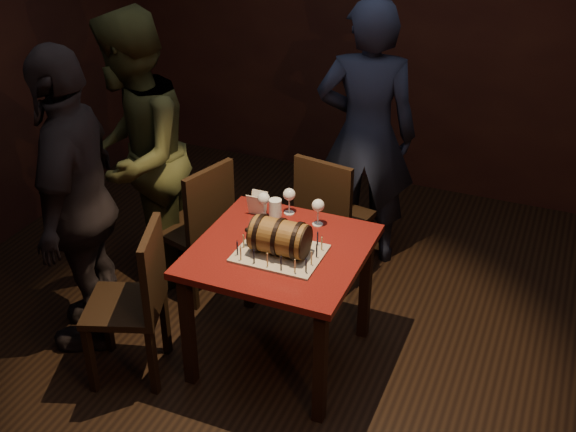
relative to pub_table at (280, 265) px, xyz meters
The scene contains 16 objects.
room_shell 0.77m from the pub_table, 21.22° to the right, with size 5.04×5.04×2.80m.
pub_table is the anchor object (origin of this frame).
cake_board 0.13m from the pub_table, 68.55° to the right, with size 0.45×0.35×0.01m, color #A79B87.
barrel_cake 0.23m from the pub_table, 69.03° to the right, with size 0.35×0.21×0.21m.
birthday_candles 0.17m from the pub_table, 68.55° to the right, with size 0.40×0.30×0.09m.
wine_glass_left 0.41m from the pub_table, 129.26° to the left, with size 0.07×0.07×0.16m.
wine_glass_mid 0.44m from the pub_table, 105.31° to the left, with size 0.07×0.07×0.16m.
wine_glass_right 0.39m from the pub_table, 72.01° to the left, with size 0.07×0.07×0.16m.
pint_of_ale 0.32m from the pub_table, 119.17° to the left, with size 0.07×0.07×0.15m.
menu_card 0.43m from the pub_table, 132.85° to the left, with size 0.10×0.05×0.13m, color white, non-canonical shape.
chair_back 0.84m from the pub_table, 90.72° to the left, with size 0.46×0.46×0.93m.
chair_left_rear 0.84m from the pub_table, 150.97° to the left, with size 0.50×0.50×0.93m.
chair_left_front 0.78m from the pub_table, 148.05° to the right, with size 0.51×0.51×0.93m.
person_back 1.28m from the pub_table, 86.34° to the left, with size 0.67×0.44×1.83m, color #1A1F34.
person_left_rear 1.25m from the pub_table, 161.14° to the left, with size 0.89×0.69×1.82m, color #34371B.
person_left_front 1.18m from the pub_table, 169.02° to the right, with size 1.06×0.44×1.80m, color black.
Camera 1 is at (1.20, -2.96, 2.81)m, focal length 45.00 mm.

